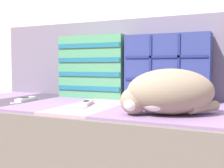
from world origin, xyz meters
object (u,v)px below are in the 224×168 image
object	(u,v)px
couch	(124,150)
sleeping_cat	(167,93)
game_remote_near	(86,103)
game_remote_far	(25,100)
throw_pillow_quilted	(167,68)
throw_pillow_striped	(93,67)

from	to	relation	value
couch	sleeping_cat	size ratio (longest dim) A/B	4.97
game_remote_near	game_remote_far	size ratio (longest dim) A/B	0.92
throw_pillow_quilted	game_remote_near	xyz separation A→B (m)	(-0.31, -0.30, -0.16)
couch	throw_pillow_quilted	xyz separation A→B (m)	(0.16, 0.19, 0.40)
game_remote_near	game_remote_far	world-z (taller)	same
throw_pillow_striped	throw_pillow_quilted	bearing A→B (deg)	0.06
throw_pillow_striped	game_remote_far	world-z (taller)	throw_pillow_striped
game_remote_near	throw_pillow_quilted	bearing A→B (deg)	44.09
throw_pillow_quilted	sleeping_cat	world-z (taller)	throw_pillow_quilted
couch	game_remote_far	size ratio (longest dim) A/B	9.64
sleeping_cat	game_remote_far	bearing A→B (deg)	173.55
game_remote_near	throw_pillow_striped	bearing A→B (deg)	112.46
throw_pillow_quilted	throw_pillow_striped	distance (m)	0.43
throw_pillow_quilted	couch	bearing A→B (deg)	-130.60
game_remote_far	couch	bearing A→B (deg)	13.37
game_remote_far	throw_pillow_striped	bearing A→B (deg)	52.86
sleeping_cat	game_remote_far	distance (m)	0.77
throw_pillow_striped	game_remote_far	size ratio (longest dim) A/B	1.94
game_remote_near	game_remote_far	distance (m)	0.36
throw_pillow_quilted	throw_pillow_striped	bearing A→B (deg)	-179.94
throw_pillow_quilted	throw_pillow_striped	world-z (taller)	throw_pillow_striped
throw_pillow_quilted	throw_pillow_striped	xyz separation A→B (m)	(-0.43, -0.00, 0.01)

